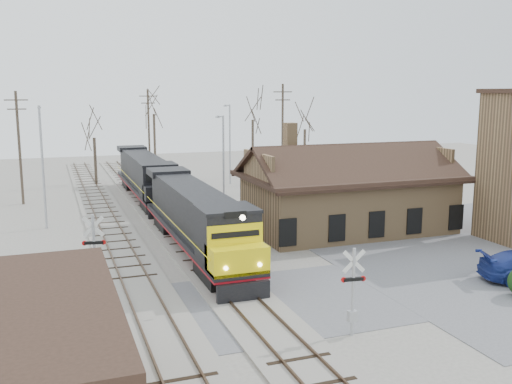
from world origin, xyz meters
TOP-DOWN VIEW (x-y plane):
  - ground at (0.00, 0.00)m, footprint 140.00×140.00m
  - road at (0.00, 0.00)m, footprint 60.00×9.00m
  - parking_lot at (18.00, 4.00)m, footprint 22.00×26.00m
  - track_main at (0.00, 15.00)m, footprint 3.40×90.00m
  - track_siding at (-4.50, 15.00)m, footprint 3.40×90.00m
  - depot at (11.99, 12.00)m, footprint 15.20×9.31m
  - locomotive_lead at (0.00, 9.59)m, footprint 2.89×19.36m
  - locomotive_trailing at (0.00, 29.23)m, footprint 2.89×19.36m
  - crossbuck_near at (3.06, -4.57)m, footprint 1.08×0.28m
  - crossbuck_far at (-6.60, 4.31)m, footprint 1.16×0.31m
  - streetlight_a at (-8.93, 20.29)m, footprint 0.25×2.04m
  - streetlight_b at (5.55, 22.26)m, footprint 0.25×2.04m
  - streetlight_c at (10.38, 35.79)m, footprint 0.25×2.04m
  - utility_pole_a at (-10.91, 30.87)m, footprint 2.00×0.24m
  - utility_pole_b at (2.70, 42.84)m, footprint 2.00×0.24m
  - utility_pole_c at (14.02, 29.35)m, footprint 2.00×0.24m
  - tree_b at (-3.70, 40.39)m, footprint 3.44×3.44m
  - tree_c at (4.67, 50.43)m, footprint 4.85×4.85m
  - tree_d at (14.60, 39.96)m, footprint 4.57×4.57m
  - tree_e at (19.66, 36.11)m, footprint 3.89×3.89m

SIDE VIEW (x-z plane):
  - ground at x=0.00m, z-range 0.00..0.00m
  - road at x=0.00m, z-range 0.00..0.03m
  - parking_lot at x=18.00m, z-range 0.01..0.04m
  - track_main at x=0.00m, z-range -0.05..0.19m
  - track_siding at x=-4.50m, z-range -0.05..0.19m
  - crossbuck_near at x=3.06m, z-range -0.10..3.69m
  - crossbuck_far at x=-6.60m, z-range -0.13..3.97m
  - locomotive_trailing at x=0.00m, z-range 0.22..4.29m
  - locomotive_lead at x=0.00m, z-range 0.11..4.40m
  - depot at x=11.99m, z-range -1.54..6.36m
  - streetlight_b at x=5.55m, z-range 0.53..8.66m
  - streetlight_c at x=10.38m, z-range 0.53..9.29m
  - streetlight_a at x=-8.93m, z-range 0.54..9.67m
  - utility_pole_a at x=-10.91m, z-range 0.23..10.42m
  - utility_pole_b at x=2.70m, z-range 0.23..10.66m
  - utility_pole_c at x=14.02m, z-range 0.23..11.14m
  - tree_b at x=-3.70m, z-range 1.77..10.20m
  - tree_e at x=19.66m, z-range 2.01..11.53m
  - tree_d at x=14.60m, z-range 2.37..13.57m
  - tree_c at x=4.67m, z-range 2.53..14.42m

